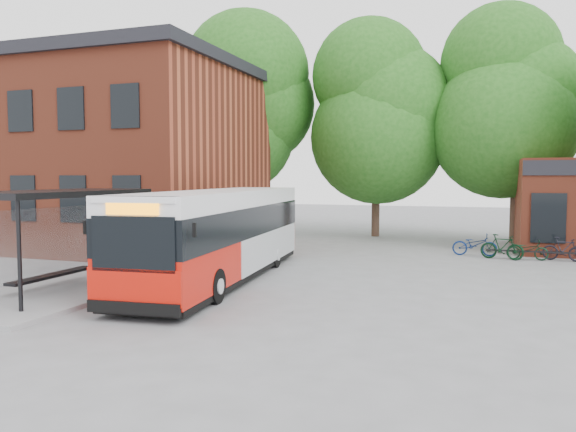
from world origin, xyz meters
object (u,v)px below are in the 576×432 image
(bicycle_1, at_px, (502,247))
(bicycle_3, at_px, (563,249))
(city_bus, at_px, (221,235))
(bicycle_2, at_px, (527,250))
(bicycle_0, at_px, (475,245))
(bus_shelter, at_px, (60,242))

(bicycle_1, bearing_deg, bicycle_3, -64.88)
(city_bus, distance_m, bicycle_2, 12.27)
(city_bus, relative_size, bicycle_1, 6.73)
(bicycle_0, height_order, bicycle_2, bicycle_0)
(bus_shelter, relative_size, bicycle_2, 4.59)
(bus_shelter, height_order, bicycle_2, bus_shelter)
(bus_shelter, height_order, bicycle_1, bus_shelter)
(city_bus, height_order, bicycle_1, city_bus)
(city_bus, relative_size, bicycle_2, 7.26)
(city_bus, bearing_deg, bicycle_3, 30.88)
(bicycle_2, bearing_deg, bicycle_3, -80.93)
(bicycle_1, distance_m, bicycle_2, 0.97)
(bus_shelter, xyz_separation_m, city_bus, (3.26, 3.37, -0.04))
(city_bus, bearing_deg, bicycle_1, 36.09)
(city_bus, xyz_separation_m, bicycle_2, (9.44, 7.77, -1.01))
(city_bus, bearing_deg, bicycle_0, 42.51)
(bicycle_2, bearing_deg, city_bus, 131.50)
(bus_shelter, xyz_separation_m, bicycle_2, (12.70, 11.14, -1.05))
(bus_shelter, height_order, city_bus, bus_shelter)
(bicycle_1, distance_m, bicycle_3, 2.27)
(bus_shelter, relative_size, city_bus, 0.63)
(bus_shelter, height_order, bicycle_3, bus_shelter)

